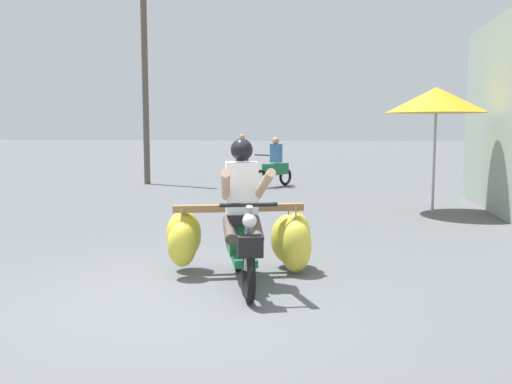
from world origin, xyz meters
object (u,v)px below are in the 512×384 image
at_px(market_umbrella_near_shop, 436,100).
at_px(utility_pole, 145,74).
at_px(motorbike_distant_ahead_left, 275,167).
at_px(motorbike_distant_ahead_right, 242,156).
at_px(motorbike_main_loaded, 248,233).

xyz_separation_m(market_umbrella_near_shop, utility_pole, (-7.45, 4.57, 1.00)).
relative_size(motorbike_distant_ahead_left, motorbike_distant_ahead_right, 0.87).
height_order(motorbike_distant_ahead_left, motorbike_distant_ahead_right, same).
bearing_deg(utility_pole, market_umbrella_near_shop, -31.51).
xyz_separation_m(motorbike_main_loaded, market_umbrella_near_shop, (2.88, 5.16, 1.71)).
bearing_deg(market_umbrella_near_shop, motorbike_main_loaded, -119.12).
relative_size(motorbike_distant_ahead_left, market_umbrella_near_shop, 0.57).
bearing_deg(motorbike_distant_ahead_left, market_umbrella_near_shop, -50.13).
height_order(motorbike_main_loaded, market_umbrella_near_shop, market_umbrella_near_shop).
height_order(motorbike_main_loaded, motorbike_distant_ahead_right, motorbike_main_loaded).
height_order(motorbike_distant_ahead_left, utility_pole, utility_pole).
bearing_deg(motorbike_main_loaded, utility_pole, 115.17).
distance_m(market_umbrella_near_shop, utility_pole, 8.79).
xyz_separation_m(motorbike_distant_ahead_left, motorbike_distant_ahead_right, (-1.85, 5.40, 0.00)).
bearing_deg(motorbike_main_loaded, market_umbrella_near_shop, 60.88).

